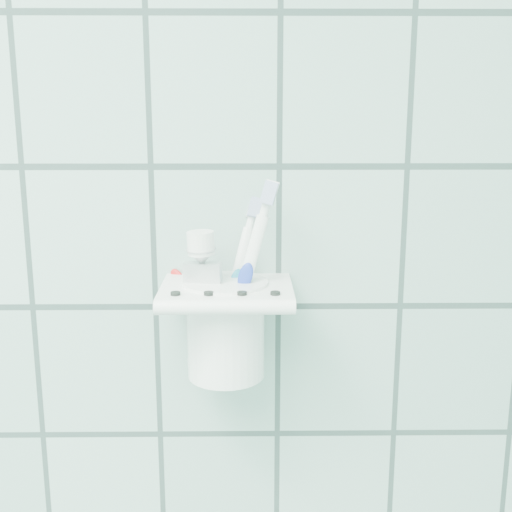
% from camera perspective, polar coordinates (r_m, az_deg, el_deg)
% --- Properties ---
extents(holder_bracket, '(0.14, 0.11, 0.04)m').
position_cam_1_polar(holder_bracket, '(0.67, -2.62, -3.35)').
color(holder_bracket, white).
rests_on(holder_bracket, wall_back).
extents(cup, '(0.09, 0.09, 0.11)m').
position_cam_1_polar(cup, '(0.69, -2.71, -6.16)').
color(cup, white).
rests_on(cup, holder_bracket).
extents(toothbrush_pink, '(0.10, 0.06, 0.20)m').
position_cam_1_polar(toothbrush_pink, '(0.68, -2.65, -1.39)').
color(toothbrush_pink, white).
rests_on(toothbrush_pink, cup).
extents(toothbrush_blue, '(0.05, 0.06, 0.19)m').
position_cam_1_polar(toothbrush_blue, '(0.66, -3.94, -2.43)').
color(toothbrush_blue, white).
rests_on(toothbrush_blue, cup).
extents(toothbrush_orange, '(0.06, 0.03, 0.21)m').
position_cam_1_polar(toothbrush_orange, '(0.66, -3.40, -1.71)').
color(toothbrush_orange, white).
rests_on(toothbrush_orange, cup).
extents(toothpaste_tube, '(0.04, 0.04, 0.15)m').
position_cam_1_polar(toothpaste_tube, '(0.68, -4.42, -3.08)').
color(toothpaste_tube, silver).
rests_on(toothpaste_tube, cup).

